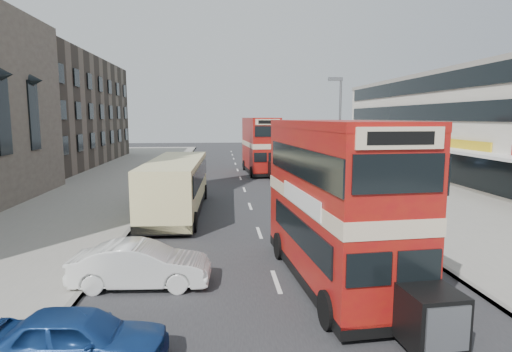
# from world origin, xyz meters

# --- Properties ---
(ground) EXTENTS (160.00, 160.00, 0.00)m
(ground) POSITION_xyz_m (0.00, 0.00, 0.00)
(ground) COLOR #28282B
(ground) RESTS_ON ground
(road_surface) EXTENTS (12.00, 90.00, 0.01)m
(road_surface) POSITION_xyz_m (0.00, 20.00, 0.01)
(road_surface) COLOR #28282B
(road_surface) RESTS_ON ground
(pavement_right) EXTENTS (12.00, 90.00, 0.15)m
(pavement_right) POSITION_xyz_m (12.00, 20.00, 0.07)
(pavement_right) COLOR gray
(pavement_right) RESTS_ON ground
(pavement_left) EXTENTS (12.00, 90.00, 0.15)m
(pavement_left) POSITION_xyz_m (-12.00, 20.00, 0.07)
(pavement_left) COLOR gray
(pavement_left) RESTS_ON ground
(kerb_left) EXTENTS (0.20, 90.00, 0.16)m
(kerb_left) POSITION_xyz_m (-6.10, 20.00, 0.07)
(kerb_left) COLOR gray
(kerb_left) RESTS_ON ground
(kerb_right) EXTENTS (0.20, 90.00, 0.16)m
(kerb_right) POSITION_xyz_m (6.10, 20.00, 0.07)
(kerb_right) COLOR gray
(kerb_right) RESTS_ON ground
(brick_terrace) EXTENTS (14.00, 28.00, 12.00)m
(brick_terrace) POSITION_xyz_m (-22.00, 38.00, 6.00)
(brick_terrace) COLOR #66594C
(brick_terrace) RESTS_ON ground
(commercial_row) EXTENTS (9.90, 46.20, 9.30)m
(commercial_row) POSITION_xyz_m (19.95, 22.00, 4.70)
(commercial_row) COLOR beige
(commercial_row) RESTS_ON ground
(street_lamp) EXTENTS (1.00, 0.20, 8.12)m
(street_lamp) POSITION_xyz_m (6.52, 18.00, 4.78)
(street_lamp) COLOR slate
(street_lamp) RESTS_ON ground
(bus_main) EXTENTS (3.28, 9.34, 5.11)m
(bus_main) POSITION_xyz_m (1.88, 1.83, 2.69)
(bus_main) COLOR black
(bus_main) RESTS_ON ground
(bus_second) EXTENTS (3.11, 9.43, 5.16)m
(bus_second) POSITION_xyz_m (2.11, 29.34, 2.72)
(bus_second) COLOR black
(bus_second) RESTS_ON ground
(coach) EXTENTS (3.05, 10.79, 2.84)m
(coach) POSITION_xyz_m (-4.25, 12.52, 1.68)
(coach) COLOR black
(coach) RESTS_ON ground
(car_left_near) EXTENTS (3.94, 1.77, 1.31)m
(car_left_near) POSITION_xyz_m (-4.90, -2.41, 0.66)
(car_left_near) COLOR navy
(car_left_near) RESTS_ON ground
(car_left_front) EXTENTS (4.42, 1.72, 1.44)m
(car_left_front) POSITION_xyz_m (-4.35, 2.00, 0.72)
(car_left_front) COLOR white
(car_left_front) RESTS_ON ground
(car_right_a) EXTENTS (4.79, 2.23, 1.35)m
(car_right_a) POSITION_xyz_m (5.15, 15.18, 0.68)
(car_right_a) COLOR maroon
(car_right_a) RESTS_ON ground
(car_right_b) EXTENTS (4.22, 2.37, 1.11)m
(car_right_b) POSITION_xyz_m (4.96, 22.32, 0.56)
(car_right_b) COLOR #BA7012
(car_right_b) RESTS_ON ground
(car_right_c) EXTENTS (4.48, 1.88, 1.51)m
(car_right_c) POSITION_xyz_m (5.38, 30.45, 0.76)
(car_right_c) COLOR #5D81BA
(car_right_c) RESTS_ON ground
(pedestrian_near) EXTENTS (0.64, 0.50, 1.54)m
(pedestrian_near) POSITION_xyz_m (7.44, 14.98, 0.92)
(pedestrian_near) COLOR gray
(pedestrian_near) RESTS_ON pavement_right
(pedestrian_far) EXTENTS (1.18, 0.85, 1.85)m
(pedestrian_far) POSITION_xyz_m (8.51, 30.68, 1.08)
(pedestrian_far) COLOR gray
(pedestrian_far) RESTS_ON pavement_right
(cyclist) EXTENTS (0.85, 1.84, 1.88)m
(cyclist) POSITION_xyz_m (4.06, 19.61, 0.62)
(cyclist) COLOR gray
(cyclist) RESTS_ON ground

